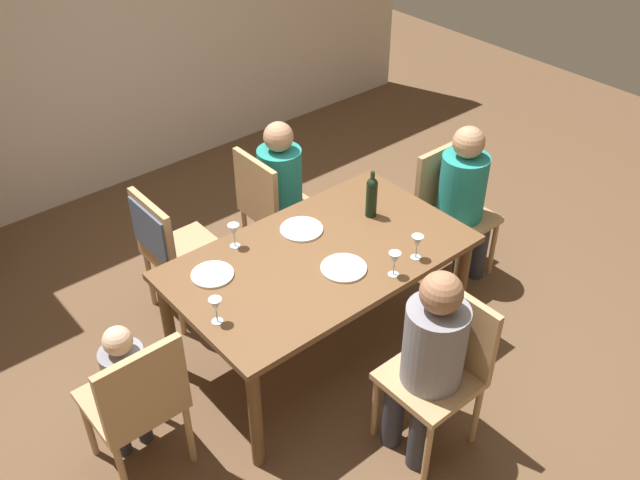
{
  "coord_description": "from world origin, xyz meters",
  "views": [
    {
      "loc": [
        -2.02,
        -2.4,
        3.17
      ],
      "look_at": [
        0.0,
        0.0,
        0.86
      ],
      "focal_mm": 39.28,
      "sensor_mm": 36.0,
      "label": 1
    }
  ],
  "objects_px": {
    "wine_bottle_tall_green": "(372,196)",
    "wine_glass_far": "(216,306)",
    "person_woman_host": "(465,195)",
    "wine_glass_near_left": "(417,242)",
    "wine_glass_near_right": "(234,231)",
    "dining_table": "(320,266)",
    "chair_far_right": "(271,204)",
    "person_child_small": "(126,382)",
    "wine_glass_centre": "(394,259)",
    "chair_right_end": "(450,204)",
    "dinner_plate_host": "(212,275)",
    "chair_far_left": "(166,242)",
    "dinner_plate_guest_right": "(302,229)",
    "person_man_guest": "(430,354)",
    "person_man_bearded": "(283,184)",
    "dinner_plate_guest_left": "(344,268)",
    "chair_near": "(442,362)",
    "chair_left_end": "(138,399)"
  },
  "relations": [
    {
      "from": "wine_glass_near_left",
      "to": "dinner_plate_host",
      "type": "relative_size",
      "value": 0.64
    },
    {
      "from": "chair_far_left",
      "to": "wine_glass_near_left",
      "type": "xyz_separation_m",
      "value": [
        0.9,
        -1.25,
        0.27
      ]
    },
    {
      "from": "person_woman_host",
      "to": "dinner_plate_host",
      "type": "height_order",
      "value": "person_woman_host"
    },
    {
      "from": "chair_far_left",
      "to": "person_man_bearded",
      "type": "xyz_separation_m",
      "value": [
        0.92,
        0.0,
        0.05
      ]
    },
    {
      "from": "person_man_bearded",
      "to": "person_man_guest",
      "type": "height_order",
      "value": "person_man_guest"
    },
    {
      "from": "dinner_plate_host",
      "to": "dinner_plate_guest_right",
      "type": "height_order",
      "value": "same"
    },
    {
      "from": "chair_right_end",
      "to": "dinner_plate_host",
      "type": "bearing_deg",
      "value": -4.57
    },
    {
      "from": "chair_right_end",
      "to": "person_woman_host",
      "type": "height_order",
      "value": "person_woman_host"
    },
    {
      "from": "wine_glass_centre",
      "to": "dinner_plate_host",
      "type": "bearing_deg",
      "value": 140.31
    },
    {
      "from": "person_man_guest",
      "to": "chair_far_left",
      "type": "bearing_deg",
      "value": 15.41
    },
    {
      "from": "person_child_small",
      "to": "wine_glass_near_left",
      "type": "height_order",
      "value": "person_child_small"
    },
    {
      "from": "wine_bottle_tall_green",
      "to": "wine_glass_near_right",
      "type": "height_order",
      "value": "wine_bottle_tall_green"
    },
    {
      "from": "person_man_guest",
      "to": "dinner_plate_guest_right",
      "type": "distance_m",
      "value": 1.13
    },
    {
      "from": "chair_far_right",
      "to": "person_child_small",
      "type": "distance_m",
      "value": 1.75
    },
    {
      "from": "dinner_plate_host",
      "to": "wine_glass_far",
      "type": "bearing_deg",
      "value": -119.29
    },
    {
      "from": "person_woman_host",
      "to": "wine_glass_near_left",
      "type": "bearing_deg",
      "value": 22.22
    },
    {
      "from": "wine_bottle_tall_green",
      "to": "dinner_plate_guest_right",
      "type": "height_order",
      "value": "wine_bottle_tall_green"
    },
    {
      "from": "wine_glass_centre",
      "to": "chair_right_end",
      "type": "bearing_deg",
      "value": 24.83
    },
    {
      "from": "wine_glass_near_right",
      "to": "dinner_plate_guest_left",
      "type": "xyz_separation_m",
      "value": [
        0.34,
        -0.56,
        -0.1
      ]
    },
    {
      "from": "chair_near",
      "to": "chair_far_left",
      "type": "distance_m",
      "value": 1.85
    },
    {
      "from": "chair_far_right",
      "to": "dinner_plate_guest_left",
      "type": "distance_m",
      "value": 1.12
    },
    {
      "from": "wine_glass_far",
      "to": "dinner_plate_guest_right",
      "type": "relative_size",
      "value": 0.58
    },
    {
      "from": "chair_far_right",
      "to": "wine_glass_far",
      "type": "xyz_separation_m",
      "value": [
        -1.05,
        -0.97,
        0.33
      ]
    },
    {
      "from": "chair_far_right",
      "to": "wine_glass_centre",
      "type": "bearing_deg",
      "value": -4.93
    },
    {
      "from": "person_child_small",
      "to": "dinner_plate_host",
      "type": "bearing_deg",
      "value": 17.33
    },
    {
      "from": "chair_right_end",
      "to": "person_man_bearded",
      "type": "relative_size",
      "value": 0.82
    },
    {
      "from": "wine_glass_far",
      "to": "dinner_plate_guest_right",
      "type": "height_order",
      "value": "wine_glass_far"
    },
    {
      "from": "wine_bottle_tall_green",
      "to": "wine_glass_near_right",
      "type": "bearing_deg",
      "value": 161.41
    },
    {
      "from": "chair_left_end",
      "to": "person_woman_host",
      "type": "distance_m",
      "value": 2.47
    },
    {
      "from": "chair_near",
      "to": "dinner_plate_guest_right",
      "type": "relative_size",
      "value": 3.59
    },
    {
      "from": "chair_near",
      "to": "wine_glass_far",
      "type": "distance_m",
      "value": 1.19
    },
    {
      "from": "person_man_bearded",
      "to": "dinner_plate_guest_right",
      "type": "xyz_separation_m",
      "value": [
        -0.34,
        -0.63,
        0.12
      ]
    },
    {
      "from": "wine_bottle_tall_green",
      "to": "person_man_guest",
      "type": "bearing_deg",
      "value": -117.86
    },
    {
      "from": "wine_glass_centre",
      "to": "wine_glass_near_right",
      "type": "relative_size",
      "value": 1.0
    },
    {
      "from": "person_child_small",
      "to": "chair_far_right",
      "type": "bearing_deg",
      "value": 29.05
    },
    {
      "from": "chair_left_end",
      "to": "dinner_plate_guest_left",
      "type": "xyz_separation_m",
      "value": [
        1.25,
        -0.1,
        0.23
      ]
    },
    {
      "from": "chair_far_left",
      "to": "dinner_plate_guest_right",
      "type": "height_order",
      "value": "chair_far_left"
    },
    {
      "from": "chair_right_end",
      "to": "chair_near",
      "type": "height_order",
      "value": "same"
    },
    {
      "from": "dining_table",
      "to": "person_man_bearded",
      "type": "distance_m",
      "value": 0.97
    },
    {
      "from": "chair_far_right",
      "to": "person_child_small",
      "type": "xyz_separation_m",
      "value": [
        -1.53,
        -0.85,
        0.03
      ]
    },
    {
      "from": "dinner_plate_guest_left",
      "to": "chair_left_end",
      "type": "bearing_deg",
      "value": 175.45
    },
    {
      "from": "dining_table",
      "to": "wine_glass_centre",
      "type": "distance_m",
      "value": 0.48
    },
    {
      "from": "chair_right_end",
      "to": "chair_far_left",
      "type": "bearing_deg",
      "value": -24.33
    },
    {
      "from": "dining_table",
      "to": "wine_glass_far",
      "type": "bearing_deg",
      "value": -172.99
    },
    {
      "from": "person_woman_host",
      "to": "wine_glass_centre",
      "type": "bearing_deg",
      "value": 19.52
    },
    {
      "from": "chair_far_left",
      "to": "dinner_plate_guest_left",
      "type": "distance_m",
      "value": 1.19
    },
    {
      "from": "person_man_guest",
      "to": "wine_bottle_tall_green",
      "type": "height_order",
      "value": "person_man_guest"
    },
    {
      "from": "wine_bottle_tall_green",
      "to": "wine_glass_far",
      "type": "height_order",
      "value": "wine_bottle_tall_green"
    },
    {
      "from": "dinner_plate_host",
      "to": "chair_far_left",
      "type": "bearing_deg",
      "value": 84.52
    },
    {
      "from": "wine_glass_near_right",
      "to": "chair_near",
      "type": "bearing_deg",
      "value": -71.79
    }
  ]
}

